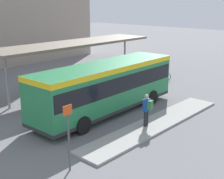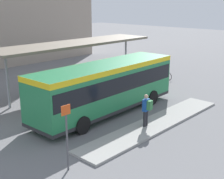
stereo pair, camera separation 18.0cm
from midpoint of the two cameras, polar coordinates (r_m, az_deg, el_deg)
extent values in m
plane|color=slate|center=(19.44, -1.30, -4.22)|extent=(120.00, 120.00, 0.00)
cube|color=#9E9E99|center=(17.74, 7.75, -6.18)|extent=(11.09, 1.80, 0.12)
cube|color=#237A47|center=(18.93, -1.33, 0.64)|extent=(10.41, 2.83, 2.71)
cube|color=yellow|center=(18.65, -1.35, 4.22)|extent=(10.44, 2.85, 0.30)
cube|color=black|center=(18.84, -1.33, 1.59)|extent=(10.21, 2.85, 0.95)
cube|color=black|center=(22.83, 7.38, 4.00)|extent=(0.14, 2.35, 1.04)
cube|color=#28282B|center=(19.29, -1.30, -2.96)|extent=(10.42, 2.84, 0.20)
cylinder|color=black|center=(22.37, 1.86, -0.21)|extent=(0.97, 0.31, 0.97)
cylinder|color=black|center=(20.99, 7.08, -1.42)|extent=(0.97, 0.31, 0.97)
cylinder|color=black|center=(18.08, -11.08, -4.48)|extent=(0.97, 0.31, 0.97)
cylinder|color=black|center=(16.33, -5.67, -6.50)|extent=(0.97, 0.31, 0.97)
cylinder|color=#232328|center=(16.99, 5.78, -5.34)|extent=(0.16, 0.16, 0.87)
cylinder|color=#232328|center=(17.15, 6.09, -5.14)|extent=(0.16, 0.16, 0.87)
cube|color=#194799|center=(16.81, 6.01, -2.81)|extent=(0.47, 0.30, 0.65)
cube|color=#337542|center=(16.70, 6.69, -2.84)|extent=(0.35, 0.26, 0.50)
sphere|color=tan|center=(16.66, 6.05, -1.28)|extent=(0.24, 0.24, 0.24)
torus|color=black|center=(27.68, 9.95, 2.38)|extent=(0.12, 0.68, 0.68)
torus|color=black|center=(28.24, 8.50, 2.71)|extent=(0.12, 0.68, 0.68)
cylinder|color=#2847AD|center=(27.91, 9.24, 2.99)|extent=(0.12, 0.71, 0.04)
cylinder|color=#2847AD|center=(28.02, 8.97, 2.94)|extent=(0.04, 0.04, 0.33)
cube|color=black|center=(27.98, 8.99, 3.27)|extent=(0.09, 0.19, 0.04)
cylinder|color=#2847AD|center=(27.66, 9.83, 3.02)|extent=(0.48, 0.09, 0.03)
torus|color=black|center=(27.90, 8.38, 2.56)|extent=(0.09, 0.69, 0.69)
torus|color=black|center=(28.36, 6.77, 2.84)|extent=(0.09, 0.69, 0.69)
cylinder|color=black|center=(28.08, 7.58, 3.15)|extent=(0.08, 0.73, 0.04)
cylinder|color=black|center=(28.18, 7.29, 3.09)|extent=(0.04, 0.04, 0.34)
cube|color=black|center=(28.14, 7.30, 3.42)|extent=(0.08, 0.18, 0.04)
cylinder|color=black|center=(27.88, 8.24, 3.20)|extent=(0.48, 0.06, 0.03)
torus|color=black|center=(28.56, 7.46, 2.92)|extent=(0.08, 0.70, 0.70)
torus|color=black|center=(29.06, 5.89, 3.19)|extent=(0.08, 0.70, 0.70)
cylinder|color=silver|center=(28.76, 6.68, 3.50)|extent=(0.07, 0.74, 0.04)
cylinder|color=silver|center=(28.86, 6.40, 3.44)|extent=(0.04, 0.04, 0.34)
cube|color=black|center=(28.83, 6.41, 3.77)|extent=(0.08, 0.18, 0.04)
cylinder|color=silver|center=(28.54, 7.32, 3.55)|extent=(0.48, 0.05, 0.03)
cube|color=#706656|center=(23.73, -6.95, 8.36)|extent=(13.61, 3.22, 0.18)
cylinder|color=gray|center=(20.81, -18.87, 1.36)|extent=(0.16, 0.16, 3.54)
cylinder|color=gray|center=(28.09, 2.15, 5.79)|extent=(0.16, 0.16, 3.54)
cylinder|color=#4C4C51|center=(12.77, -8.30, -9.69)|extent=(0.08, 0.08, 2.40)
cube|color=#D84C19|center=(12.24, -8.56, -3.76)|extent=(0.44, 0.03, 0.40)
camera|label=1|loc=(0.09, -90.27, -0.08)|focal=50.00mm
camera|label=2|loc=(0.09, 89.73, 0.08)|focal=50.00mm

